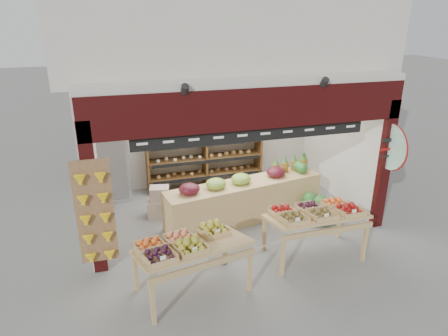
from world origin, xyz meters
TOP-DOWN VIEW (x-y plane):
  - ground at (0.00, 0.00)m, footprint 60.00×60.00m
  - shop_structure at (0.00, 1.61)m, footprint 6.36×5.12m
  - banana_board at (-2.73, -1.17)m, footprint 0.60×0.15m
  - gift_sign at (2.75, -1.15)m, footprint 0.04×0.93m
  - back_shelving at (-0.16, 1.96)m, footprint 2.91×0.48m
  - refrigerator at (-2.40, 1.85)m, footprint 0.75×0.75m
  - cardboard_stack at (-1.29, 0.60)m, footprint 1.06×0.77m
  - mid_counter at (0.20, -0.03)m, footprint 3.49×1.25m
  - display_table_left at (-1.47, -2.03)m, footprint 1.86×1.27m
  - display_table_right at (0.96, -1.66)m, footprint 1.69×0.95m
  - watermelon_pile at (1.71, -0.52)m, footprint 0.80×0.76m

SIDE VIEW (x-z plane):
  - ground at x=0.00m, z-range 0.00..0.00m
  - watermelon_pile at x=1.71m, z-range -0.08..0.50m
  - cardboard_stack at x=-1.29m, z-range -0.09..0.60m
  - mid_counter at x=0.20m, z-range -0.07..1.01m
  - display_table_left at x=-1.47m, z-range 0.30..1.38m
  - display_table_right at x=0.96m, z-range 0.31..1.38m
  - refrigerator at x=-2.40m, z-range 0.00..1.81m
  - banana_board at x=-2.73m, z-range 0.22..2.02m
  - back_shelving at x=-0.16m, z-range 0.22..2.03m
  - gift_sign at x=2.75m, z-range 1.29..2.21m
  - shop_structure at x=0.00m, z-range 1.22..6.62m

